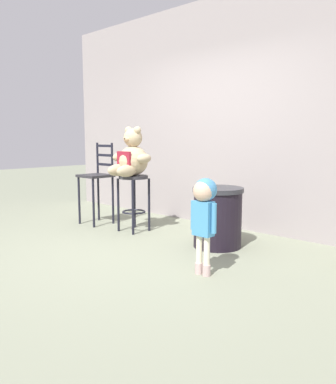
# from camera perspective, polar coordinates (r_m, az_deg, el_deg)

# --- Properties ---
(ground_plane) EXTENTS (24.00, 24.00, 0.00)m
(ground_plane) POSITION_cam_1_polar(r_m,az_deg,el_deg) (4.44, -6.57, -8.38)
(ground_plane) COLOR gray
(building_wall) EXTENTS (6.35, 0.30, 3.12)m
(building_wall) POSITION_cam_1_polar(r_m,az_deg,el_deg) (5.71, 8.36, 11.02)
(building_wall) COLOR #9D9292
(building_wall) RESTS_ON ground_plane
(bar_stool_with_teddy) EXTENTS (0.38, 0.38, 0.74)m
(bar_stool_with_teddy) POSITION_cam_1_polar(r_m,az_deg,el_deg) (5.24, -4.97, 0.05)
(bar_stool_with_teddy) COLOR #2A292E
(bar_stool_with_teddy) RESTS_ON ground_plane
(teddy_bear) EXTENTS (0.60, 0.54, 0.64)m
(teddy_bear) POSITION_cam_1_polar(r_m,az_deg,el_deg) (5.18, -5.28, 4.92)
(teddy_bear) COLOR tan
(teddy_bear) RESTS_ON bar_stool_with_teddy
(child_walking) EXTENTS (0.28, 0.22, 0.88)m
(child_walking) POSITION_cam_1_polar(r_m,az_deg,el_deg) (3.54, 5.23, -1.90)
(child_walking) COLOR #C3A5A1
(child_walking) RESTS_ON ground_plane
(trash_bin) EXTENTS (0.57, 0.57, 0.68)m
(trash_bin) POSITION_cam_1_polar(r_m,az_deg,el_deg) (4.53, 7.14, -3.59)
(trash_bin) COLOR black
(trash_bin) RESTS_ON ground_plane
(bar_chair_empty) EXTENTS (0.40, 0.40, 1.16)m
(bar_chair_empty) POSITION_cam_1_polar(r_m,az_deg,el_deg) (5.77, -10.13, 1.84)
(bar_chair_empty) COLOR #2A292E
(bar_chair_empty) RESTS_ON ground_plane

